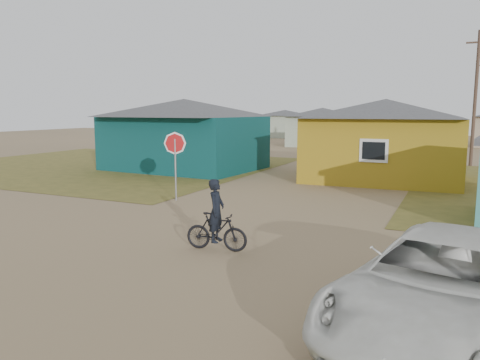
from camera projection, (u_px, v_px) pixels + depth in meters
name	position (u px, v px, depth m)	size (l,w,h in m)	color
ground	(191.00, 249.00, 11.41)	(120.00, 120.00, 0.00)	#8E7452
grass_nw	(105.00, 165.00, 28.92)	(20.00, 18.00, 0.00)	olive
house_teal	(185.00, 133.00, 26.76)	(8.93, 7.08, 4.00)	#0A383A
house_yellow	(384.00, 139.00, 22.61)	(7.72, 6.76, 3.90)	#A48219
house_pale_west	(322.00, 126.00, 44.11)	(7.04, 6.15, 3.60)	#A2AF96
house_pale_north	(285.00, 123.00, 58.23)	(6.28, 5.81, 3.40)	#A2AF96
utility_pole_near	(475.00, 97.00, 27.78)	(1.40, 0.20, 8.00)	#4E3A2F
stop_sign	(175.00, 150.00, 17.31)	(0.84, 0.07, 2.57)	gray
cyclist	(216.00, 225.00, 11.24)	(1.59, 0.64, 1.74)	black
vehicle	(446.00, 286.00, 7.00)	(2.52, 5.46, 1.52)	silver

